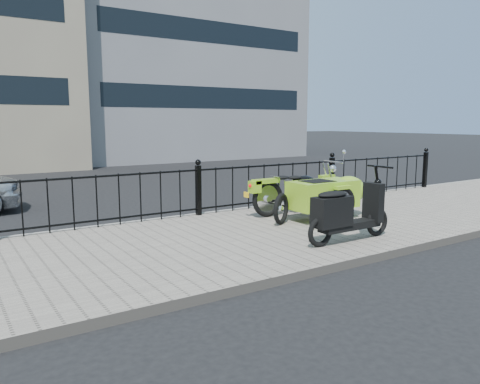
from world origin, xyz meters
TOP-DOWN VIEW (x-y plane):
  - ground at (0.00, 0.00)m, footprint 120.00×120.00m
  - sidewalk at (0.00, -0.50)m, footprint 30.00×3.80m
  - curb at (0.00, 1.44)m, footprint 30.00×0.10m
  - iron_fence at (0.00, 1.30)m, footprint 14.11×0.11m
  - building_grey at (7.00, 16.99)m, footprint 12.00×8.01m
  - motorcycle_sidecar at (1.88, -0.18)m, footprint 2.28×1.48m
  - scooter at (0.85, -1.70)m, footprint 1.66×0.48m
  - spare_tire at (0.81, -0.23)m, footprint 0.52×0.34m

SIDE VIEW (x-z plane):
  - ground at x=0.00m, z-range 0.00..0.00m
  - sidewalk at x=0.00m, z-range 0.00..0.12m
  - curb at x=0.00m, z-range 0.00..0.12m
  - spare_tire at x=0.81m, z-range 0.12..0.68m
  - scooter at x=0.85m, z-range -0.01..1.12m
  - iron_fence at x=0.00m, z-range 0.05..1.12m
  - motorcycle_sidecar at x=1.88m, z-range 0.10..1.09m
  - building_grey at x=7.00m, z-range 0.00..15.00m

